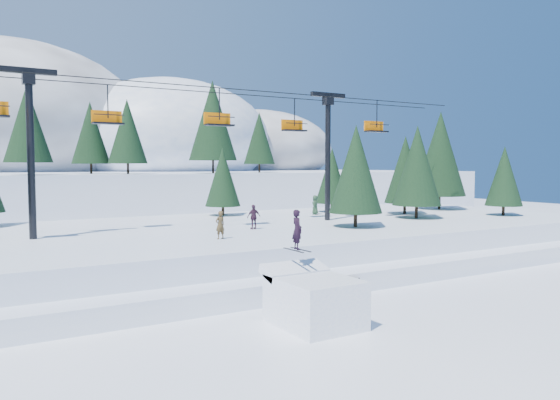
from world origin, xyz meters
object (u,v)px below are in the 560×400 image
jump_kicker (313,298)px  banner_near (347,289)px  banner_far (408,272)px  chairlift (192,132)px

jump_kicker → banner_near: bearing=34.9°
jump_kicker → banner_near: 4.95m
banner_near → banner_far: size_ratio=0.92×
jump_kicker → banner_near: size_ratio=1.89×
chairlift → banner_near: 16.60m
jump_kicker → banner_far: (10.03, 4.56, -0.63)m
chairlift → banner_near: chairlift is taller
jump_kicker → chairlift: chairlift is taller
chairlift → banner_far: chairlift is taller
chairlift → banner_far: bearing=-53.1°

